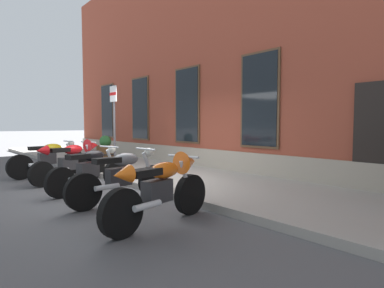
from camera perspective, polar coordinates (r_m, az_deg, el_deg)
name	(u,v)px	position (r m, az deg, el deg)	size (l,w,h in m)	color
ground_plane	(128,187)	(7.51, -11.78, -7.68)	(140.00, 140.00, 0.00)	#4C4C4F
sidewalk	(179,176)	(8.36, -2.40, -5.98)	(26.50, 3.12, 0.14)	gray
brick_pub_facade	(290,60)	(12.55, 17.58, 14.49)	(20.50, 7.68, 7.74)	brown
motorcycle_yellow_naked	(50,159)	(9.59, -24.73, -2.52)	(0.62, 2.17, 0.99)	black
motorcycle_red_sport	(73,159)	(8.44, -21.09, -2.60)	(0.76, 2.06, 1.08)	black
motorcycle_black_naked	(91,170)	(7.07, -18.15, -4.53)	(0.72, 2.00, 0.97)	black
motorcycle_grey_naked	(122,177)	(5.89, -12.76, -5.94)	(0.62, 2.11, 1.00)	black
motorcycle_orange_sport	(163,186)	(4.59, -5.29, -7.65)	(0.65, 2.03, 1.04)	black
parking_sign	(114,116)	(8.99, -14.17, 5.07)	(0.36, 0.07, 2.43)	#4C4C51
barrel_planter	(106,151)	(11.13, -15.65, -1.31)	(0.64, 0.64, 0.95)	brown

